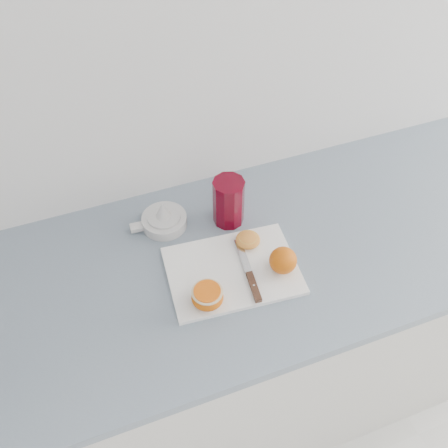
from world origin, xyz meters
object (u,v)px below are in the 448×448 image
counter (214,348)px  red_tumbler (229,203)px  cutting_board (233,271)px  half_orange (207,296)px  citrus_juicer (164,219)px

counter → red_tumbler: 0.53m
cutting_board → half_orange: size_ratio=4.25×
counter → half_orange: half_orange is taller
counter → citrus_juicer: 0.50m
counter → cutting_board: 0.45m
red_tumbler → citrus_juicer: bearing=166.0°
citrus_juicer → red_tumbler: bearing=-14.0°
cutting_board → half_orange: half_orange is taller
half_orange → red_tumbler: 0.28m
counter → half_orange: (-0.05, -0.11, 0.48)m
citrus_juicer → counter: bearing=-65.9°
half_orange → red_tumbler: red_tumbler is taller
cutting_board → citrus_juicer: 0.24m
cutting_board → citrus_juicer: bearing=118.7°
citrus_juicer → cutting_board: bearing=-61.3°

